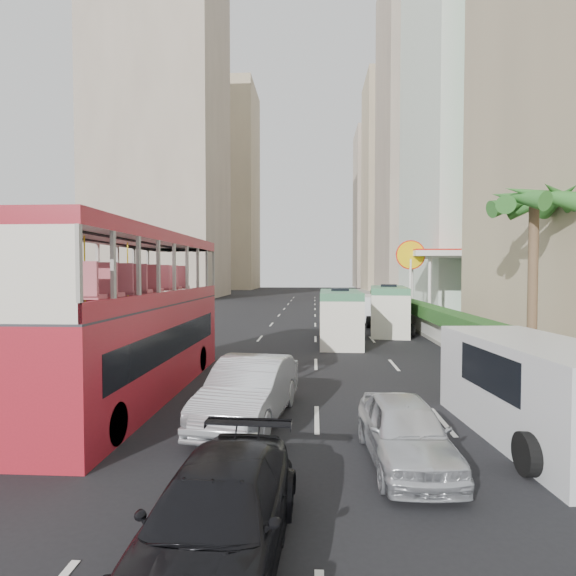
# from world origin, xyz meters

# --- Properties ---
(ground_plane) EXTENTS (200.00, 200.00, 0.00)m
(ground_plane) POSITION_xyz_m (0.00, 0.00, 0.00)
(ground_plane) COLOR black
(ground_plane) RESTS_ON ground
(double_decker_bus) EXTENTS (2.50, 11.00, 5.06)m
(double_decker_bus) POSITION_xyz_m (-6.00, 0.00, 2.53)
(double_decker_bus) COLOR #A41B27
(double_decker_bus) RESTS_ON ground
(car_silver_lane_a) EXTENTS (2.33, 5.02, 1.59)m
(car_silver_lane_a) POSITION_xyz_m (-2.12, -2.22, 0.00)
(car_silver_lane_a) COLOR silver
(car_silver_lane_a) RESTS_ON ground
(car_silver_lane_b) EXTENTS (1.72, 3.90, 1.31)m
(car_silver_lane_b) POSITION_xyz_m (1.34, -4.54, 0.00)
(car_silver_lane_b) COLOR silver
(car_silver_lane_b) RESTS_ON ground
(car_black) EXTENTS (2.02, 4.51, 1.28)m
(car_black) POSITION_xyz_m (-1.72, -7.88, 0.00)
(car_black) COLOR black
(car_black) RESTS_ON ground
(van_asset) EXTENTS (2.52, 5.21, 1.43)m
(van_asset) POSITION_xyz_m (1.43, 18.56, 0.00)
(van_asset) COLOR silver
(van_asset) RESTS_ON ground
(minibus_near) EXTENTS (2.25, 6.38, 2.81)m
(minibus_near) POSITION_xyz_m (0.92, 10.92, 1.40)
(minibus_near) COLOR silver
(minibus_near) RESTS_ON ground
(minibus_far) EXTENTS (2.96, 6.75, 2.90)m
(minibus_far) POSITION_xyz_m (4.22, 15.19, 1.45)
(minibus_far) COLOR silver
(minibus_far) RESTS_ON ground
(panel_van_near) EXTENTS (2.77, 5.86, 2.27)m
(panel_van_near) POSITION_xyz_m (4.56, -3.16, 1.14)
(panel_van_near) COLOR silver
(panel_van_near) RESTS_ON ground
(panel_van_far) EXTENTS (2.86, 5.20, 1.97)m
(panel_van_far) POSITION_xyz_m (4.28, 22.51, 0.98)
(panel_van_far) COLOR silver
(panel_van_far) RESTS_ON ground
(sidewalk) EXTENTS (6.00, 120.00, 0.18)m
(sidewalk) POSITION_xyz_m (9.00, 25.00, 0.09)
(sidewalk) COLOR #99968C
(sidewalk) RESTS_ON ground
(kerb_wall) EXTENTS (0.30, 44.00, 1.00)m
(kerb_wall) POSITION_xyz_m (6.20, 14.00, 0.68)
(kerb_wall) COLOR silver
(kerb_wall) RESTS_ON sidewalk
(hedge) EXTENTS (1.10, 44.00, 0.70)m
(hedge) POSITION_xyz_m (6.20, 14.00, 1.53)
(hedge) COLOR #2D6626
(hedge) RESTS_ON kerb_wall
(palm_tree) EXTENTS (0.36, 0.36, 6.40)m
(palm_tree) POSITION_xyz_m (7.80, 4.00, 3.38)
(palm_tree) COLOR brown
(palm_tree) RESTS_ON sidewalk
(shell_station) EXTENTS (6.50, 8.00, 5.50)m
(shell_station) POSITION_xyz_m (10.00, 23.00, 2.75)
(shell_station) COLOR silver
(shell_station) RESTS_ON ground
(tower_stripe) EXTENTS (16.00, 18.00, 58.00)m
(tower_stripe) POSITION_xyz_m (18.00, 34.00, 29.00)
(tower_stripe) COLOR white
(tower_stripe) RESTS_ON ground
(tower_mid) EXTENTS (16.00, 16.00, 50.00)m
(tower_mid) POSITION_xyz_m (18.00, 58.00, 25.00)
(tower_mid) COLOR #B4A28E
(tower_mid) RESTS_ON ground
(tower_far_a) EXTENTS (14.00, 14.00, 44.00)m
(tower_far_a) POSITION_xyz_m (17.00, 82.00, 22.00)
(tower_far_a) COLOR tan
(tower_far_a) RESTS_ON ground
(tower_far_b) EXTENTS (14.00, 14.00, 40.00)m
(tower_far_b) POSITION_xyz_m (17.00, 104.00, 20.00)
(tower_far_b) COLOR #B4A28E
(tower_far_b) RESTS_ON ground
(tower_left_a) EXTENTS (18.00, 18.00, 52.00)m
(tower_left_a) POSITION_xyz_m (-24.00, 55.00, 26.00)
(tower_left_a) COLOR #B4A28E
(tower_left_a) RESTS_ON ground
(tower_left_b) EXTENTS (16.00, 16.00, 46.00)m
(tower_left_b) POSITION_xyz_m (-22.00, 90.00, 23.00)
(tower_left_b) COLOR tan
(tower_left_b) RESTS_ON ground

